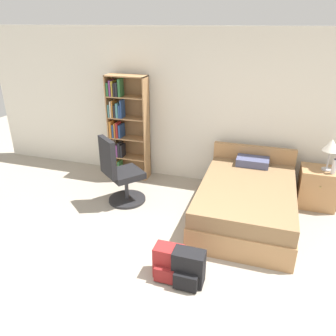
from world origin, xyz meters
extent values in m
plane|color=#A39989|center=(0.00, 0.00, 0.00)|extent=(14.00, 14.00, 0.00)
cube|color=silver|center=(0.00, 3.23, 1.30)|extent=(9.00, 0.06, 2.60)
cube|color=#AD7F51|center=(-1.96, 2.96, 0.92)|extent=(0.02, 0.28, 1.84)
cube|color=#AD7F51|center=(-1.28, 2.96, 0.92)|extent=(0.02, 0.28, 1.84)
cube|color=#936C45|center=(-1.62, 3.10, 0.92)|extent=(0.71, 0.01, 1.84)
cube|color=#AD7F51|center=(-1.62, 2.96, 0.01)|extent=(0.67, 0.27, 0.02)
cube|color=gold|center=(-1.92, 2.92, 0.17)|extent=(0.04, 0.18, 0.29)
cube|color=#665B51|center=(-1.88, 2.94, 0.16)|extent=(0.02, 0.22, 0.28)
cube|color=gold|center=(-1.85, 2.94, 0.15)|extent=(0.02, 0.21, 0.27)
cube|color=#2D6638|center=(-1.81, 2.92, 0.16)|extent=(0.03, 0.18, 0.27)
cube|color=#AD7F51|center=(-1.62, 2.96, 0.38)|extent=(0.67, 0.27, 0.02)
cube|color=beige|center=(-1.93, 2.92, 0.54)|extent=(0.04, 0.17, 0.31)
cube|color=#665B51|center=(-1.89, 2.94, 0.50)|extent=(0.02, 0.22, 0.21)
cube|color=#7A387F|center=(-1.86, 2.91, 0.49)|extent=(0.03, 0.16, 0.21)
cube|color=#7A387F|center=(-1.83, 2.94, 0.50)|extent=(0.03, 0.21, 0.22)
cube|color=black|center=(-1.78, 2.92, 0.53)|extent=(0.04, 0.17, 0.27)
cube|color=black|center=(-1.74, 2.92, 0.51)|extent=(0.04, 0.17, 0.23)
cube|color=#AD7F51|center=(-1.62, 2.96, 0.75)|extent=(0.67, 0.27, 0.02)
cube|color=orange|center=(-1.92, 2.91, 0.90)|extent=(0.04, 0.16, 0.29)
cube|color=navy|center=(-1.88, 2.94, 0.87)|extent=(0.03, 0.22, 0.23)
cube|color=orange|center=(-1.84, 2.93, 0.89)|extent=(0.02, 0.20, 0.26)
cube|color=maroon|center=(-1.80, 2.92, 0.90)|extent=(0.04, 0.17, 0.28)
cube|color=navy|center=(-1.75, 2.94, 0.88)|extent=(0.03, 0.22, 0.24)
cube|color=#AD7F51|center=(-1.62, 2.96, 1.12)|extent=(0.67, 0.27, 0.02)
cube|color=teal|center=(-1.93, 2.94, 1.24)|extent=(0.02, 0.22, 0.22)
cube|color=beige|center=(-1.89, 2.94, 1.27)|extent=(0.03, 0.22, 0.28)
cube|color=orange|center=(-1.86, 2.93, 1.27)|extent=(0.02, 0.19, 0.29)
cube|color=black|center=(-1.82, 2.92, 1.23)|extent=(0.04, 0.18, 0.21)
cube|color=teal|center=(-1.77, 2.91, 1.25)|extent=(0.04, 0.16, 0.25)
cube|color=navy|center=(-1.73, 2.93, 1.24)|extent=(0.03, 0.20, 0.22)
cube|color=navy|center=(-1.70, 2.92, 1.28)|extent=(0.02, 0.17, 0.31)
cube|color=#AD7F51|center=(-1.62, 2.96, 1.48)|extent=(0.67, 0.27, 0.02)
cube|color=#2D6638|center=(-1.92, 2.94, 1.61)|extent=(0.04, 0.22, 0.22)
cube|color=#7A387F|center=(-1.88, 2.94, 1.63)|extent=(0.03, 0.21, 0.26)
cube|color=gold|center=(-1.84, 2.93, 1.62)|extent=(0.02, 0.19, 0.25)
cube|color=black|center=(-1.80, 2.94, 1.60)|extent=(0.03, 0.21, 0.22)
cube|color=black|center=(-1.76, 2.92, 1.61)|extent=(0.04, 0.18, 0.24)
cube|color=#2D6638|center=(-1.71, 2.91, 1.64)|extent=(0.04, 0.16, 0.30)
cube|color=#AD7F51|center=(-1.62, 2.96, 1.83)|extent=(0.71, 0.28, 0.02)
cube|color=#AD7F51|center=(0.57, 2.09, 0.17)|extent=(1.31, 1.98, 0.34)
cube|color=olive|center=(0.57, 2.09, 0.45)|extent=(1.29, 1.94, 0.22)
cube|color=#AD7F51|center=(0.57, 3.04, 0.41)|extent=(1.31, 0.08, 0.81)
cube|color=#4C5175|center=(0.57, 2.83, 0.62)|extent=(0.50, 0.30, 0.12)
cylinder|color=#232326|center=(-1.30, 2.08, 0.02)|extent=(0.59, 0.59, 0.04)
cylinder|color=#333338|center=(-1.30, 2.08, 0.23)|extent=(0.06, 0.06, 0.38)
cube|color=black|center=(-1.30, 2.08, 0.47)|extent=(0.67, 0.67, 0.10)
cube|color=black|center=(-1.47, 1.86, 0.82)|extent=(0.39, 0.34, 0.59)
cube|color=#AD7F51|center=(1.58, 2.85, 0.31)|extent=(0.55, 0.46, 0.62)
sphere|color=tan|center=(1.58, 2.61, 0.43)|extent=(0.02, 0.02, 0.02)
cylinder|color=#B2B2B7|center=(1.65, 2.85, 0.63)|extent=(0.14, 0.14, 0.02)
cylinder|color=#B2B2B7|center=(1.65, 2.85, 0.78)|extent=(0.02, 0.02, 0.29)
cone|color=white|center=(1.65, 2.85, 1.01)|extent=(0.24, 0.24, 0.18)
cylinder|color=silver|center=(1.72, 2.74, 0.73)|extent=(0.07, 0.07, 0.22)
cylinder|color=#2D2D33|center=(1.72, 2.74, 0.85)|extent=(0.04, 0.04, 0.02)
cube|color=black|center=(0.10, 0.62, 0.20)|extent=(0.35, 0.20, 0.41)
cube|color=black|center=(0.10, 0.48, 0.11)|extent=(0.26, 0.07, 0.18)
cube|color=maroon|center=(-0.14, 0.66, 0.19)|extent=(0.33, 0.21, 0.38)
cube|color=maroon|center=(-0.14, 0.52, 0.11)|extent=(0.25, 0.07, 0.17)
camera|label=1|loc=(0.74, -2.13, 2.67)|focal=35.00mm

